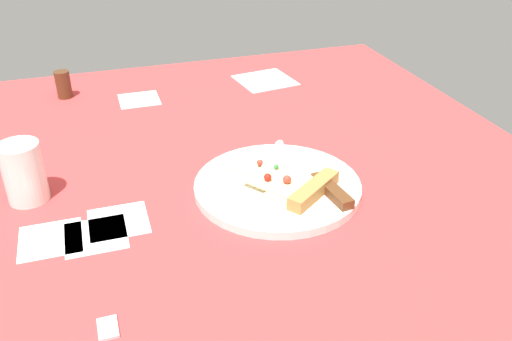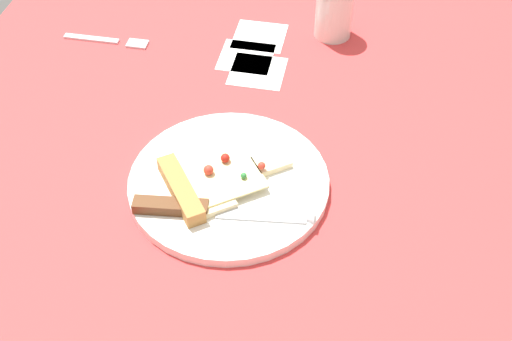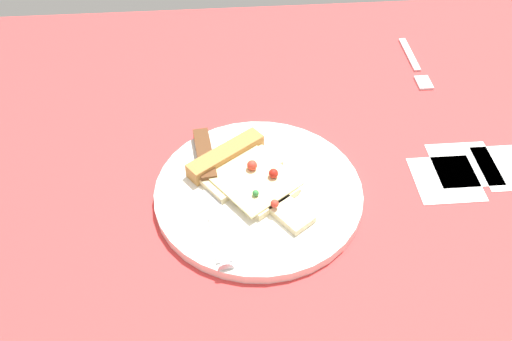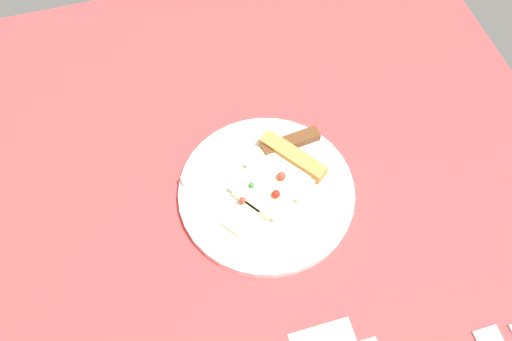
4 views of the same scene
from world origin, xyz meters
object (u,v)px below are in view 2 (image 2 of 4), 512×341
(plate, at_px, (229,183))
(drinking_glass, at_px, (334,10))
(knife, at_px, (205,210))
(pizza_slice, at_px, (211,181))
(fork, at_px, (110,40))

(plate, bearing_deg, drinking_glass, -14.03)
(plate, distance_m, knife, 0.07)
(pizza_slice, bearing_deg, plate, 89.54)
(knife, relative_size, fork, 1.57)
(plate, xyz_separation_m, fork, (0.30, 0.28, -0.00))
(knife, height_order, drinking_glass, drinking_glass)
(plate, height_order, fork, plate)
(drinking_glass, bearing_deg, pizza_slice, 163.74)
(pizza_slice, xyz_separation_m, drinking_glass, (0.41, -0.12, 0.03))
(pizza_slice, distance_m, knife, 0.05)
(drinking_glass, height_order, fork, drinking_glass)
(plate, xyz_separation_m, pizza_slice, (-0.02, 0.02, 0.02))
(knife, bearing_deg, fork, -150.47)
(pizza_slice, relative_size, knife, 0.77)
(plate, relative_size, fork, 1.83)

